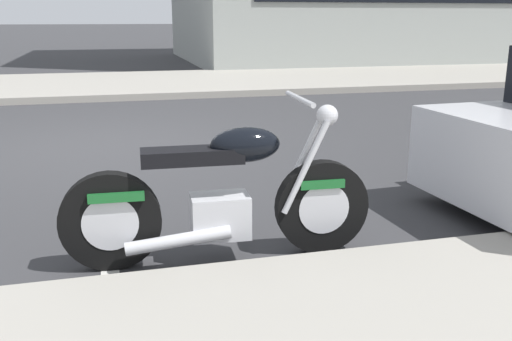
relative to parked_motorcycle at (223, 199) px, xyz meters
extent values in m
plane|color=#333335|center=(-0.78, 3.91, -0.44)|extent=(260.00, 260.00, 0.00)
cube|color=silver|center=(-0.78, 0.34, -0.44)|extent=(0.12, 2.20, 0.01)
cylinder|color=black|center=(0.71, -0.03, -0.10)|extent=(0.68, 0.14, 0.67)
cylinder|color=silver|center=(0.71, -0.03, -0.10)|extent=(0.38, 0.14, 0.37)
cylinder|color=black|center=(-0.76, 0.04, -0.10)|extent=(0.68, 0.14, 0.67)
cylinder|color=silver|center=(-0.76, 0.04, -0.10)|extent=(0.38, 0.14, 0.37)
cube|color=silver|center=(-0.02, 0.00, -0.12)|extent=(0.41, 0.28, 0.30)
cube|color=black|center=(-0.20, 0.01, 0.32)|extent=(0.69, 0.25, 0.10)
ellipsoid|color=black|center=(0.16, 0.00, 0.38)|extent=(0.49, 0.26, 0.24)
cube|color=#196028|center=(-0.71, 0.04, 0.08)|extent=(0.37, 0.20, 0.06)
cube|color=#196028|center=(0.69, -0.03, 0.08)|extent=(0.33, 0.18, 0.06)
cylinder|color=silver|center=(0.57, 0.05, 0.21)|extent=(0.34, 0.06, 0.65)
cylinder|color=silver|center=(0.56, -0.09, 0.21)|extent=(0.34, 0.06, 0.65)
cylinder|color=silver|center=(0.53, -0.02, 0.68)|extent=(0.07, 0.62, 0.04)
sphere|color=silver|center=(0.73, -0.03, 0.56)|extent=(0.15, 0.15, 0.15)
cylinder|color=silver|center=(-0.33, -0.12, -0.22)|extent=(0.71, 0.12, 0.16)
cylinder|color=black|center=(2.61, 0.87, -0.13)|extent=(0.63, 0.25, 0.62)
camera|label=1|loc=(-0.72, -3.65, 1.21)|focal=39.85mm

